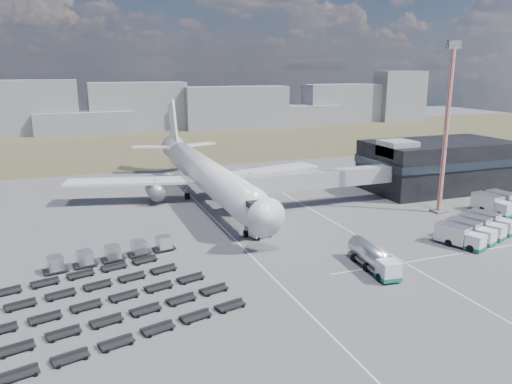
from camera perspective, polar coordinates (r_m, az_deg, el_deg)
name	(u,v)px	position (r m, az deg, el deg)	size (l,w,h in m)	color
ground	(269,257)	(67.67, 1.45, -7.49)	(420.00, 420.00, 0.00)	#565659
grass_strip	(145,144)	(171.73, -12.58, 5.41)	(420.00, 90.00, 0.01)	brown
lane_markings	(322,242)	(74.16, 7.61, -5.64)	(47.12, 110.00, 0.01)	silver
terminal	(437,164)	(110.78, 20.03, 3.02)	(30.40, 16.40, 11.00)	black
jet_bridge	(308,180)	(90.34, 5.93, 1.33)	(30.30, 3.80, 7.05)	#939399
airliner	(205,173)	(95.73, -5.86, 2.20)	(51.59, 64.53, 17.62)	white
skyline	(109,109)	(206.57, -16.50, 9.07)	(309.61, 24.96, 23.72)	gray
fuel_tanker	(374,258)	(64.91, 13.28, -7.37)	(3.19, 9.76, 3.10)	white
pushback_tug	(261,233)	(75.08, 0.54, -4.67)	(3.29, 1.85, 1.48)	white
catering_truck	(254,193)	(95.64, -0.27, -0.12)	(2.66, 6.08, 2.76)	white
service_trucks_near	(476,229)	(81.19, 23.83, -3.90)	(13.94, 10.74, 2.74)	white
service_trucks_far	(500,203)	(97.48, 26.12, -1.18)	(6.89, 8.02, 3.02)	white
uld_row	(113,253)	(68.71, -16.06, -6.71)	(17.26, 5.25, 1.89)	black
baggage_dollies	(107,302)	(57.19, -16.68, -11.91)	(27.03, 24.32, 0.75)	black
floodlight_mast	(446,130)	(91.10, 20.90, 6.68)	(2.74, 2.25, 29.11)	red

